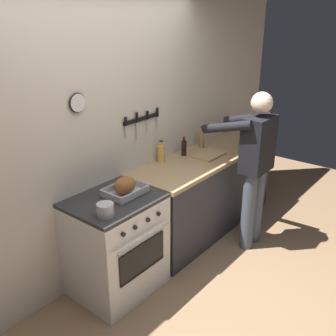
{
  "coord_description": "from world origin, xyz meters",
  "views": [
    {
      "loc": [
        -2.19,
        -1.18,
        2.34
      ],
      "look_at": [
        0.34,
        0.85,
        1.04
      ],
      "focal_mm": 41.21,
      "sensor_mm": 36.0,
      "label": 1
    }
  ],
  "objects_px": {
    "saucepan": "(105,210)",
    "bottle_soy_sauce": "(184,148)",
    "cutting_board": "(209,155)",
    "person_cook": "(255,161)",
    "stove": "(116,245)",
    "roasting_pan": "(125,187)",
    "bottle_vinegar": "(202,138)",
    "bottle_cooking_oil": "(161,153)"
  },
  "relations": [
    {
      "from": "roasting_pan",
      "to": "cutting_board",
      "type": "distance_m",
      "value": 1.26
    },
    {
      "from": "person_cook",
      "to": "roasting_pan",
      "type": "distance_m",
      "value": 1.41
    },
    {
      "from": "roasting_pan",
      "to": "bottle_cooking_oil",
      "type": "height_order",
      "value": "bottle_cooking_oil"
    },
    {
      "from": "person_cook",
      "to": "bottle_vinegar",
      "type": "bearing_deg",
      "value": 0.28
    },
    {
      "from": "cutting_board",
      "to": "stove",
      "type": "bearing_deg",
      "value": 178.31
    },
    {
      "from": "saucepan",
      "to": "bottle_cooking_oil",
      "type": "xyz_separation_m",
      "value": [
        1.16,
        0.41,
        0.05
      ]
    },
    {
      "from": "saucepan",
      "to": "bottle_cooking_oil",
      "type": "distance_m",
      "value": 1.23
    },
    {
      "from": "cutting_board",
      "to": "bottle_soy_sauce",
      "type": "bearing_deg",
      "value": 124.43
    },
    {
      "from": "roasting_pan",
      "to": "bottle_soy_sauce",
      "type": "height_order",
      "value": "bottle_soy_sauce"
    },
    {
      "from": "cutting_board",
      "to": "bottle_vinegar",
      "type": "height_order",
      "value": "bottle_vinegar"
    },
    {
      "from": "stove",
      "to": "bottle_vinegar",
      "type": "distance_m",
      "value": 1.69
    },
    {
      "from": "person_cook",
      "to": "saucepan",
      "type": "relative_size",
      "value": 12.5
    },
    {
      "from": "person_cook",
      "to": "bottle_soy_sauce",
      "type": "xyz_separation_m",
      "value": [
        -0.18,
        0.76,
        0.04
      ]
    },
    {
      "from": "roasting_pan",
      "to": "bottle_vinegar",
      "type": "xyz_separation_m",
      "value": [
        1.45,
        0.2,
        0.04
      ]
    },
    {
      "from": "person_cook",
      "to": "cutting_board",
      "type": "relative_size",
      "value": 4.61
    },
    {
      "from": "cutting_board",
      "to": "bottle_soy_sauce",
      "type": "distance_m",
      "value": 0.28
    },
    {
      "from": "person_cook",
      "to": "stove",
      "type": "bearing_deg",
      "value": 80.44
    },
    {
      "from": "stove",
      "to": "bottle_cooking_oil",
      "type": "bearing_deg",
      "value": 14.83
    },
    {
      "from": "person_cook",
      "to": "cutting_board",
      "type": "xyz_separation_m",
      "value": [
        -0.03,
        0.53,
        -0.04
      ]
    },
    {
      "from": "stove",
      "to": "cutting_board",
      "type": "bearing_deg",
      "value": -1.69
    },
    {
      "from": "stove",
      "to": "bottle_soy_sauce",
      "type": "distance_m",
      "value": 1.36
    },
    {
      "from": "stove",
      "to": "saucepan",
      "type": "relative_size",
      "value": 6.77
    },
    {
      "from": "bottle_cooking_oil",
      "to": "bottle_soy_sauce",
      "type": "height_order",
      "value": "bottle_cooking_oil"
    },
    {
      "from": "roasting_pan",
      "to": "bottle_soy_sauce",
      "type": "xyz_separation_m",
      "value": [
        1.1,
        0.19,
        0.02
      ]
    },
    {
      "from": "saucepan",
      "to": "bottle_vinegar",
      "type": "xyz_separation_m",
      "value": [
        1.82,
        0.35,
        0.05
      ]
    },
    {
      "from": "saucepan",
      "to": "bottle_soy_sauce",
      "type": "bearing_deg",
      "value": 13.28
    },
    {
      "from": "saucepan",
      "to": "roasting_pan",
      "type": "bearing_deg",
      "value": 22.61
    },
    {
      "from": "bottle_cooking_oil",
      "to": "bottle_vinegar",
      "type": "xyz_separation_m",
      "value": [
        0.66,
        -0.06,
        0.01
      ]
    },
    {
      "from": "stove",
      "to": "bottle_vinegar",
      "type": "bearing_deg",
      "value": 6.74
    },
    {
      "from": "stove",
      "to": "person_cook",
      "type": "relative_size",
      "value": 0.54
    },
    {
      "from": "stove",
      "to": "saucepan",
      "type": "height_order",
      "value": "saucepan"
    },
    {
      "from": "person_cook",
      "to": "bottle_cooking_oil",
      "type": "bearing_deg",
      "value": 43.67
    },
    {
      "from": "saucepan",
      "to": "bottle_vinegar",
      "type": "height_order",
      "value": "bottle_vinegar"
    },
    {
      "from": "roasting_pan",
      "to": "bottle_soy_sauce",
      "type": "distance_m",
      "value": 1.12
    },
    {
      "from": "stove",
      "to": "roasting_pan",
      "type": "relative_size",
      "value": 2.56
    },
    {
      "from": "roasting_pan",
      "to": "bottle_cooking_oil",
      "type": "relative_size",
      "value": 1.49
    },
    {
      "from": "cutting_board",
      "to": "bottle_cooking_oil",
      "type": "relative_size",
      "value": 1.53
    },
    {
      "from": "cutting_board",
      "to": "bottle_soy_sauce",
      "type": "height_order",
      "value": "bottle_soy_sauce"
    },
    {
      "from": "saucepan",
      "to": "bottle_soy_sauce",
      "type": "xyz_separation_m",
      "value": [
        1.47,
        0.35,
        0.04
      ]
    },
    {
      "from": "bottle_cooking_oil",
      "to": "roasting_pan",
      "type": "bearing_deg",
      "value": -162.09
    },
    {
      "from": "bottle_cooking_oil",
      "to": "bottle_soy_sauce",
      "type": "xyz_separation_m",
      "value": [
        0.31,
        -0.06,
        -0.01
      ]
    },
    {
      "from": "person_cook",
      "to": "bottle_soy_sauce",
      "type": "height_order",
      "value": "person_cook"
    }
  ]
}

